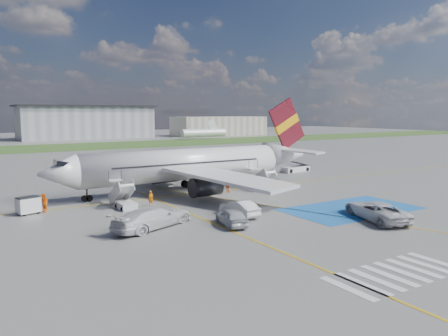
{
  "coord_description": "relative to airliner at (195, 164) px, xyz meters",
  "views": [
    {
      "loc": [
        -24.36,
        -34.15,
        9.83
      ],
      "look_at": [
        2.01,
        7.83,
        3.5
      ],
      "focal_mm": 35.0,
      "sensor_mm": 36.0,
      "label": 1
    }
  ],
  "objects": [
    {
      "name": "airliner",
      "position": [
        0.0,
        0.0,
        0.0
      ],
      "size": [
        36.81,
        32.95,
        11.92
      ],
      "color": "silver",
      "rests_on": "ground"
    },
    {
      "name": "airstairs_fwd",
      "position": [
        -11.01,
        -5.3,
        -2.77
      ],
      "size": [
        1.9,
        5.2,
        3.6
      ],
      "color": "silver",
      "rests_on": "ground"
    },
    {
      "name": "van_white_b",
      "position": [
        -11.58,
        -14.0,
        -2.18
      ],
      "size": [
        6.7,
        4.69,
        2.43
      ],
      "primitive_type": "imported",
      "rotation": [
        0.0,
        0.0,
        1.96
      ],
      "color": "silver",
      "rests_on": "ground"
    },
    {
      "name": "car_silver_a",
      "position": [
        -5.48,
        -16.96,
        -2.62
      ],
      "size": [
        2.79,
        4.81,
        1.54
      ],
      "primitive_type": "imported",
      "rotation": [
        0.0,
        0.0,
        2.91
      ],
      "color": "#B7BABE",
      "rests_on": "ground"
    },
    {
      "name": "crew_aft",
      "position": [
        2.79,
        -3.46,
        -2.55
      ],
      "size": [
        0.75,
        1.07,
        1.69
      ],
      "primitive_type": "imported",
      "rotation": [
        0.0,
        0.0,
        1.95
      ],
      "color": "#E5520C",
      "rests_on": "ground"
    },
    {
      "name": "van_white_a",
      "position": [
        6.98,
        -22.21,
        -2.25
      ],
      "size": [
        4.62,
        6.66,
        2.28
      ],
      "primitive_type": "imported",
      "rotation": [
        0.0,
        0.0,
        2.81
      ],
      "color": "silver",
      "rests_on": "ground"
    },
    {
      "name": "taxiway_line_cross",
      "position": [
        -6.51,
        -24.0,
        -3.39
      ],
      "size": [
        0.2,
        60.0,
        0.01
      ],
      "primitive_type": "cube",
      "color": "gold",
      "rests_on": "ground"
    },
    {
      "name": "crosswalk",
      "position": [
        -3.31,
        -32.0,
        -3.39
      ],
      "size": [
        9.0,
        4.0,
        0.01
      ],
      "color": "silver",
      "rests_on": "ground"
    },
    {
      "name": "crew_nose",
      "position": [
        -18.48,
        -2.99,
        -2.44
      ],
      "size": [
        1.01,
        1.13,
        1.9
      ],
      "primitive_type": "imported",
      "rotation": [
        0.0,
        0.0,
        -1.19
      ],
      "color": "orange",
      "rests_on": "ground"
    },
    {
      "name": "gpu_cart",
      "position": [
        -19.89,
        -2.84,
        -2.62
      ],
      "size": [
        2.34,
        1.85,
        1.72
      ],
      "rotation": [
        0.0,
        0.0,
        0.3
      ],
      "color": "silver",
      "rests_on": "ground"
    },
    {
      "name": "taxiway_line_main",
      "position": [
        -1.51,
        -2.0,
        -3.39
      ],
      "size": [
        120.0,
        0.2,
        0.01
      ],
      "primitive_type": "cube",
      "color": "gold",
      "rests_on": "ground"
    },
    {
      "name": "ground",
      "position": [
        -1.51,
        -14.0,
        -3.39
      ],
      "size": [
        400.0,
        400.0,
        0.0
      ],
      "primitive_type": "plane",
      "color": "#60605E",
      "rests_on": "ground"
    },
    {
      "name": "grass_strip",
      "position": [
        -1.51,
        81.0,
        -3.39
      ],
      "size": [
        400.0,
        30.0,
        0.01
      ],
      "primitive_type": "cube",
      "color": "#2D4C1E",
      "rests_on": "ground"
    },
    {
      "name": "airstairs_aft",
      "position": [
        7.49,
        -5.3,
        -2.77
      ],
      "size": [
        1.9,
        5.2,
        3.6
      ],
      "color": "silver",
      "rests_on": "ground"
    },
    {
      "name": "terminal_east",
      "position": [
        73.49,
        114.0,
        0.61
      ],
      "size": [
        40.0,
        16.0,
        8.0
      ],
      "primitive_type": "cube",
      "color": "gray",
      "rests_on": "ground"
    },
    {
      "name": "staging_box",
      "position": [
        8.49,
        -18.0,
        -3.39
      ],
      "size": [
        14.0,
        8.0,
        0.01
      ],
      "primitive_type": "cube",
      "color": "#1B59A4",
      "rests_on": "ground"
    },
    {
      "name": "belt_loader",
      "position": [
        22.7,
        6.63,
        -2.96
      ],
      "size": [
        5.88,
        2.64,
        1.72
      ],
      "rotation": [
        0.0,
        0.0,
        0.11
      ],
      "color": "silver",
      "rests_on": "ground"
    },
    {
      "name": "taxiway_line_diag",
      "position": [
        -1.51,
        -2.0,
        -3.39
      ],
      "size": [
        20.71,
        56.45,
        0.01
      ],
      "primitive_type": "cube",
      "rotation": [
        0.0,
        0.0,
        0.35
      ],
      "color": "gold",
      "rests_on": "ground"
    },
    {
      "name": "terminal_centre",
      "position": [
        18.49,
        121.0,
        2.61
      ],
      "size": [
        48.0,
        18.0,
        12.0
      ],
      "primitive_type": "cube",
      "color": "gray",
      "rests_on": "ground"
    },
    {
      "name": "car_silver_b",
      "position": [
        -2.96,
        -14.46,
        -2.62
      ],
      "size": [
        1.77,
        4.73,
        1.54
      ],
      "primitive_type": "imported",
      "rotation": [
        0.0,
        0.0,
        3.17
      ],
      "color": "#B6B8BE",
      "rests_on": "ground"
    },
    {
      "name": "crew_fwd",
      "position": [
        -8.25,
        -5.52,
        -2.59
      ],
      "size": [
        0.63,
        0.46,
        1.6
      ],
      "primitive_type": "imported",
      "rotation": [
        0.0,
        0.0,
        0.13
      ],
      "color": "orange",
      "rests_on": "ground"
    }
  ]
}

